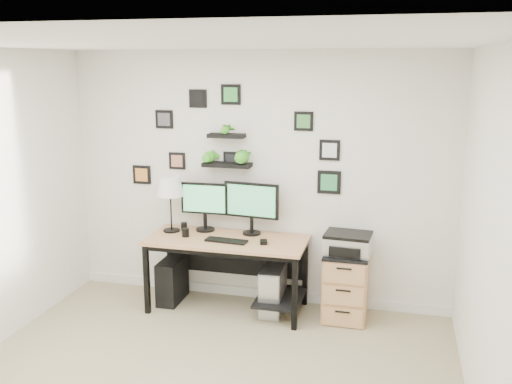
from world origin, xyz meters
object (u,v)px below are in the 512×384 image
(monitor_right, at_px, (251,204))
(printer, at_px, (348,243))
(file_cabinet, at_px, (346,285))
(monitor_left, at_px, (205,203))
(pc_tower_grey, at_px, (273,290))
(mug, at_px, (185,233))
(table_lamp, at_px, (170,188))
(desk, at_px, (231,250))
(pc_tower_black, at_px, (172,280))

(monitor_right, xyz_separation_m, printer, (0.99, -0.12, -0.30))
(file_cabinet, bearing_deg, monitor_left, 175.46)
(printer, bearing_deg, pc_tower_grey, -176.27)
(pc_tower_grey, relative_size, file_cabinet, 0.73)
(file_cabinet, bearing_deg, mug, -175.44)
(table_lamp, height_order, printer, table_lamp)
(table_lamp, distance_m, printer, 1.89)
(table_lamp, xyz_separation_m, file_cabinet, (1.83, -0.02, -0.88))
(mug, distance_m, printer, 1.63)
(pc_tower_grey, xyz_separation_m, printer, (0.73, 0.05, 0.53))
(table_lamp, height_order, pc_tower_grey, table_lamp)
(table_lamp, relative_size, printer, 1.25)
(table_lamp, bearing_deg, monitor_right, 6.76)
(table_lamp, bearing_deg, monitor_left, 17.18)
(monitor_left, distance_m, table_lamp, 0.39)
(table_lamp, distance_m, file_cabinet, 2.03)
(desk, bearing_deg, pc_tower_black, 178.63)
(monitor_left, bearing_deg, pc_tower_black, -153.51)
(desk, distance_m, monitor_right, 0.50)
(table_lamp, height_order, file_cabinet, table_lamp)
(monitor_left, relative_size, pc_tower_black, 1.12)
(table_lamp, distance_m, pc_tower_black, 0.99)
(monitor_left, xyz_separation_m, pc_tower_black, (-0.32, -0.16, -0.82))
(monitor_right, height_order, pc_tower_grey, monitor_right)
(monitor_left, bearing_deg, file_cabinet, -4.54)
(table_lamp, xyz_separation_m, pc_tower_black, (0.01, -0.06, -0.99))
(monitor_right, relative_size, mug, 6.86)
(table_lamp, relative_size, pc_tower_grey, 1.18)
(monitor_left, relative_size, file_cabinet, 0.76)
(pc_tower_black, bearing_deg, pc_tower_grey, -1.37)
(file_cabinet, distance_m, printer, 0.44)
(pc_tower_grey, xyz_separation_m, file_cabinet, (0.72, 0.06, 0.10))
(pc_tower_black, bearing_deg, desk, -1.93)
(desk, bearing_deg, file_cabinet, 2.89)
(desk, height_order, pc_tower_black, desk)
(pc_tower_black, height_order, file_cabinet, file_cabinet)
(monitor_right, distance_m, table_lamp, 0.86)
(monitor_right, bearing_deg, pc_tower_grey, -32.77)
(monitor_left, xyz_separation_m, monitor_right, (0.50, -0.00, 0.02))
(pc_tower_black, bearing_deg, printer, 0.45)
(pc_tower_black, xyz_separation_m, printer, (1.82, 0.03, 0.54))
(monitor_left, distance_m, pc_tower_black, 0.90)
(pc_tower_black, bearing_deg, file_cabinet, 0.78)
(monitor_left, distance_m, mug, 0.38)
(pc_tower_black, bearing_deg, table_lamp, 101.26)
(pc_tower_grey, bearing_deg, printer, 3.73)
(table_lamp, xyz_separation_m, pc_tower_grey, (1.10, -0.07, -0.98))
(monitor_right, distance_m, pc_tower_grey, 0.89)
(desk, bearing_deg, monitor_right, 46.51)
(mug, relative_size, file_cabinet, 0.13)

